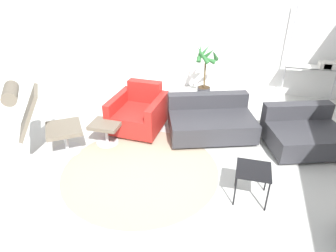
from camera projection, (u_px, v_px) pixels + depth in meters
The scene contains 11 objects.
ground_plane at pixel (160, 163), 4.43m from camera, with size 12.00×12.00×0.00m, color silver.
wall_back at pixel (200, 25), 6.47m from camera, with size 12.00×0.09×2.80m.
round_rug at pixel (141, 170), 4.29m from camera, with size 2.23×2.23×0.01m.
lounge_chair at pixel (37, 115), 4.30m from camera, with size 1.07×0.97×1.16m.
ottoman at pixel (106, 128), 4.80m from camera, with size 0.47×0.40×0.37m.
armchair_red at pixel (139, 114), 5.23m from camera, with size 0.88×0.95×0.77m.
couch_low at pixel (210, 122), 5.08m from camera, with size 1.62×1.33×0.62m.
couch_second at pixel (303, 134), 4.71m from camera, with size 1.35×1.23×0.62m.
side_table at pixel (253, 173), 3.61m from camera, with size 0.41×0.41×0.44m.
potted_plant at pixel (205, 72), 6.28m from camera, with size 0.48×0.47×1.15m.
shelf_unit at pixel (320, 65), 5.94m from camera, with size 1.05×0.28×2.02m.
Camera 1 is at (1.04, -3.44, 2.64)m, focal length 32.00 mm.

